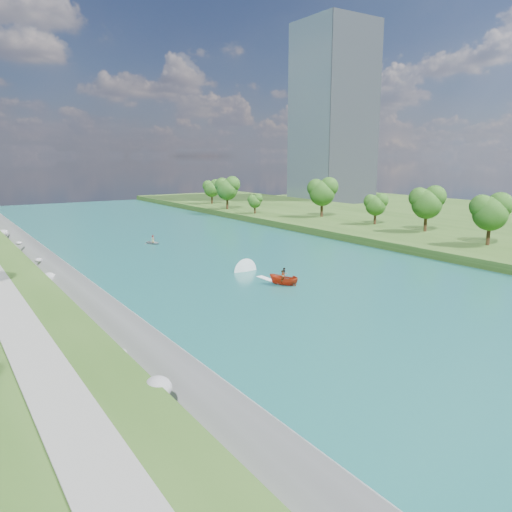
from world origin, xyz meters
TOP-DOWN VIEW (x-y plane):
  - ground at (0.00, 0.00)m, footprint 260.00×260.00m
  - river_water at (0.00, 20.00)m, footprint 55.00×240.00m
  - berm_east at (49.50, 20.00)m, footprint 44.00×240.00m
  - riprap_bank at (-25.86, 18.85)m, footprint 4.46×236.00m
  - office_tower at (82.50, 95.00)m, footprint 22.00×22.00m
  - trees_east at (38.44, 29.66)m, footprint 17.47×144.38m
  - motorboat at (-1.21, 10.95)m, footprint 3.60×18.81m
  - raft at (-3.60, 46.08)m, footprint 3.05×3.63m

SIDE VIEW (x-z plane):
  - ground at x=0.00m, z-range 0.00..0.00m
  - river_water at x=0.00m, z-range 0.00..0.10m
  - raft at x=-3.60m, z-range -0.33..1.27m
  - motorboat at x=-1.21m, z-range -0.29..1.75m
  - berm_east at x=49.50m, z-range 0.00..1.50m
  - riprap_bank at x=-25.86m, z-range -0.22..3.84m
  - trees_east at x=38.44m, z-range 0.85..11.78m
  - office_tower at x=82.50m, z-range 0.00..60.00m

